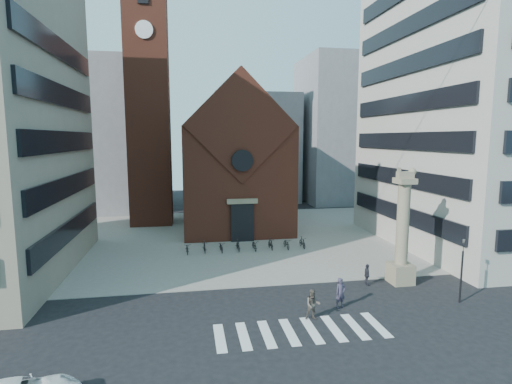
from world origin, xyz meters
TOP-DOWN VIEW (x-y plane):
  - ground at (0.00, 0.00)m, footprint 120.00×120.00m
  - piazza at (0.00, 19.00)m, footprint 46.00×30.00m
  - zebra_crossing at (0.55, -3.00)m, footprint 10.20×3.20m
  - church at (0.00, 25.04)m, footprint 12.00×16.65m
  - campanile at (-10.00, 28.00)m, footprint 5.50×5.50m
  - building_right at (24.00, 12.00)m, footprint 18.00×22.00m
  - bg_block_left at (-20.00, 40.00)m, footprint 16.00×14.00m
  - bg_block_mid at (6.00, 45.00)m, footprint 14.00×12.00m
  - bg_block_right at (22.00, 42.00)m, footprint 16.00×14.00m
  - lion_column at (10.01, 3.00)m, footprint 1.63×1.60m
  - traffic_light at (12.00, -1.00)m, footprint 0.13×0.16m
  - pedestrian_0 at (3.93, -0.39)m, footprint 0.80×0.63m
  - pedestrian_1 at (1.67, -1.70)m, footprint 0.98×0.81m
  - pedestrian_2 at (7.35, 3.00)m, footprint 0.52×0.98m
  - scooter_0 at (-5.69, 13.43)m, footprint 0.70×1.84m
  - scooter_1 at (-4.09, 13.43)m, footprint 0.56×1.79m
  - scooter_2 at (-2.50, 13.43)m, footprint 0.70×1.84m
  - scooter_3 at (-0.90, 13.43)m, footprint 0.56×1.79m
  - scooter_4 at (0.70, 13.43)m, footprint 0.70×1.84m
  - scooter_5 at (2.29, 13.43)m, footprint 0.56×1.79m
  - scooter_6 at (3.89, 13.43)m, footprint 0.70×1.84m
  - scooter_7 at (5.49, 13.43)m, footprint 0.56×1.79m

SIDE VIEW (x-z plane):
  - ground at x=0.00m, z-range 0.00..0.00m
  - zebra_crossing at x=0.55m, z-range 0.00..0.01m
  - piazza at x=0.00m, z-range 0.00..0.05m
  - scooter_0 at x=-5.69m, z-range 0.05..1.01m
  - scooter_2 at x=-2.50m, z-range 0.05..1.01m
  - scooter_4 at x=0.70m, z-range 0.05..1.01m
  - scooter_6 at x=3.89m, z-range 0.05..1.01m
  - scooter_1 at x=-4.09m, z-range 0.05..1.11m
  - scooter_3 at x=-0.90m, z-range 0.05..1.11m
  - scooter_5 at x=2.29m, z-range 0.05..1.11m
  - scooter_7 at x=5.49m, z-range 0.05..1.11m
  - pedestrian_2 at x=7.35m, z-range 0.00..1.60m
  - pedestrian_1 at x=1.67m, z-range 0.00..1.85m
  - pedestrian_0 at x=3.93m, z-range 0.00..1.95m
  - traffic_light at x=12.00m, z-range 0.14..4.44m
  - lion_column at x=10.01m, z-range -0.88..7.79m
  - church at x=0.00m, z-range -1.02..16.98m
  - bg_block_mid at x=6.00m, z-range 0.00..18.00m
  - bg_block_left at x=-20.00m, z-range 0.00..22.00m
  - bg_block_right at x=22.00m, z-range 0.00..24.00m
  - campanile at x=-10.00m, z-range 0.14..31.34m
  - building_right at x=24.00m, z-range 0.00..32.00m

